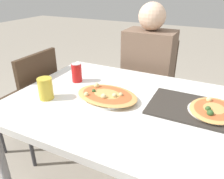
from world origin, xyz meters
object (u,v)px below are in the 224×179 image
dining_table (116,110)px  chair_side_left (31,98)px  pizza_second (213,110)px  soda_can (77,73)px  chair_far_seated (150,82)px  pizza_main (107,96)px  person_seated (148,64)px  drink_glass (46,88)px

dining_table → chair_side_left: chair_side_left is taller
pizza_second → chair_side_left: bearing=179.6°
soda_can → chair_far_seated: bearing=65.2°
pizza_main → soda_can: soda_can is taller
chair_far_seated → pizza_second: chair_far_seated is taller
chair_side_left → dining_table: bearing=-96.5°
dining_table → pizza_main: (-0.05, -0.01, 0.09)m
chair_side_left → soda_can: size_ratio=7.02×
chair_side_left → person_seated: 0.98m
drink_glass → chair_far_seated: bearing=70.8°
dining_table → pizza_second: 0.51m
pizza_main → chair_far_seated: bearing=88.5°
chair_side_left → pizza_second: chair_side_left is taller
chair_far_seated → pizza_main: size_ratio=2.28×
chair_far_seated → pizza_second: size_ratio=2.96×
person_seated → chair_side_left: bearing=38.6°
soda_can → chair_side_left: bearing=-176.0°
soda_can → pizza_second: 0.85m
dining_table → person_seated: person_seated is taller
dining_table → drink_glass: bearing=-156.3°
dining_table → pizza_main: bearing=-164.9°
pizza_second → soda_can: bearing=177.3°
drink_glass → pizza_main: bearing=25.0°
chair_far_seated → pizza_main: (-0.02, -0.81, 0.23)m
pizza_main → pizza_second: (0.55, 0.09, -0.00)m
person_seated → soda_can: 0.65m
dining_table → person_seated: bearing=92.7°
chair_far_seated → pizza_second: 0.92m
chair_side_left → person_seated: (0.75, 0.60, 0.20)m
chair_side_left → pizza_second: bearing=-90.4°
person_seated → drink_glass: size_ratio=9.66×
soda_can → drink_glass: 0.28m
pizza_main → pizza_second: bearing=9.5°
chair_side_left → drink_glass: 0.56m
chair_side_left → pizza_main: (0.73, -0.10, 0.23)m
chair_far_seated → chair_side_left: bearing=43.5°
drink_glass → pizza_second: 0.90m
chair_far_seated → chair_side_left: same height
person_seated → pizza_main: 0.70m
chair_side_left → soda_can: 0.52m
chair_far_seated → pizza_second: bearing=126.5°
soda_can → drink_glass: (-0.02, -0.28, -0.00)m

